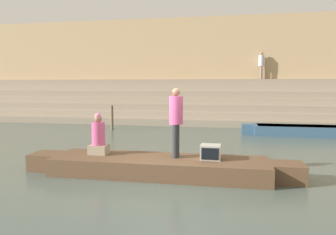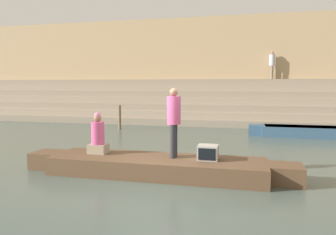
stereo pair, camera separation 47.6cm
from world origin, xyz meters
name	(u,v)px [view 1 (the left image)]	position (x,y,z in m)	size (l,w,h in m)	color
ground_plane	(165,180)	(0.00, 0.00, 0.00)	(120.00, 120.00, 0.00)	#47544C
ghat_steps	(205,107)	(0.00, 12.50, 0.93)	(36.00, 4.13, 2.60)	gray
back_wall	(208,69)	(0.00, 14.57, 3.27)	(34.20, 1.28, 6.60)	tan
rowboat_main	(159,166)	(-0.23, 0.42, 0.24)	(6.95, 1.56, 0.44)	brown
person_standing	(176,118)	(0.17, 0.58, 1.45)	(0.35, 0.35, 1.75)	#28282D
person_rowing	(99,138)	(-1.90, 0.55, 0.88)	(0.48, 0.38, 1.10)	gray
tv_set	(211,152)	(1.05, 0.50, 0.62)	(0.49, 0.44, 0.36)	#9E998E
moored_boat_shore	(299,130)	(4.54, 7.85, 0.24)	(5.04, 1.21, 0.45)	#33516B
mooring_post	(112,118)	(-4.35, 8.06, 0.61)	(0.15, 0.15, 1.22)	brown
person_on_steps	(261,64)	(3.32, 13.68, 3.56)	(0.35, 0.35, 1.66)	#756656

